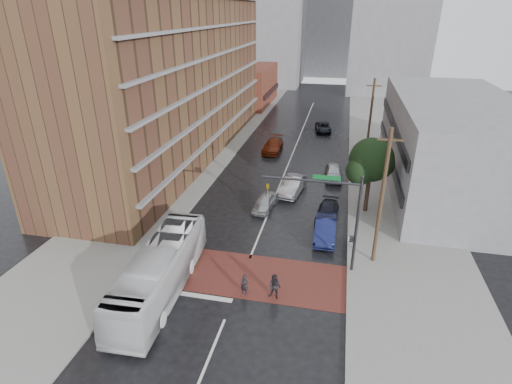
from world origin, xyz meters
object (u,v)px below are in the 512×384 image
at_px(car_travel_b, 293,185).
at_px(car_travel_c, 273,145).
at_px(pedestrian_b, 275,287).
at_px(car_parked_far, 333,172).
at_px(pedestrian_a, 244,285).
at_px(car_parked_near, 325,229).
at_px(transit_bus, 160,271).
at_px(car_travel_a, 264,202).
at_px(car_parked_mid, 327,212).
at_px(suv_travel, 323,127).

height_order(car_travel_b, car_travel_c, car_travel_b).
distance_m(pedestrian_b, car_parked_far, 20.99).
height_order(pedestrian_a, car_parked_near, car_parked_near).
distance_m(transit_bus, car_parked_near, 13.39).
relative_size(transit_bus, car_travel_c, 2.15).
bearing_deg(car_travel_b, car_travel_a, -108.00).
bearing_deg(car_travel_a, car_travel_c, 102.00).
bearing_deg(car_parked_far, car_parked_near, -95.50).
relative_size(car_travel_c, car_parked_far, 1.23).
bearing_deg(car_travel_b, car_parked_near, -56.43).
bearing_deg(pedestrian_a, car_travel_c, 100.61).
bearing_deg(car_parked_far, pedestrian_b, -102.53).
relative_size(car_parked_mid, car_parked_far, 0.99).
xyz_separation_m(pedestrian_b, car_parked_near, (2.66, 8.12, -0.10)).
bearing_deg(suv_travel, car_travel_b, -101.55).
relative_size(transit_bus, suv_travel, 2.39).
relative_size(car_travel_b, suv_travel, 1.03).
xyz_separation_m(pedestrian_b, car_parked_mid, (2.66, 11.45, -0.25)).
xyz_separation_m(pedestrian_a, car_travel_a, (-1.12, 12.09, -0.06)).
relative_size(transit_bus, car_parked_mid, 2.66).
bearing_deg(car_parked_far, car_parked_mid, -95.74).
bearing_deg(car_travel_a, pedestrian_b, -71.10).
bearing_deg(car_parked_near, suv_travel, 93.18).
distance_m(car_travel_a, car_parked_mid, 5.75).
relative_size(car_travel_b, car_parked_near, 1.06).
distance_m(car_travel_c, car_parked_near, 21.74).
bearing_deg(car_travel_a, car_parked_near, -29.73).
distance_m(pedestrian_a, car_travel_b, 16.17).
distance_m(pedestrian_a, car_travel_a, 12.14).
bearing_deg(car_parked_near, car_parked_far, 88.64).
relative_size(suv_travel, car_parked_mid, 1.11).
distance_m(suv_travel, car_parked_far, 18.37).
height_order(pedestrian_a, car_travel_b, car_travel_b).
relative_size(suv_travel, car_parked_far, 1.10).
xyz_separation_m(transit_bus, pedestrian_b, (7.24, 0.86, -0.72)).
distance_m(car_parked_mid, car_parked_far, 9.36).
bearing_deg(car_travel_a, transit_bus, -103.31).
height_order(pedestrian_a, suv_travel, pedestrian_a).
xyz_separation_m(car_parked_mid, car_parked_far, (0.15, 9.36, 0.12)).
relative_size(car_travel_a, car_parked_far, 0.90).
relative_size(car_travel_b, car_parked_mid, 1.15).
xyz_separation_m(pedestrian_b, suv_travel, (0.57, 39.03, -0.20)).
xyz_separation_m(transit_bus, car_parked_far, (10.04, 21.66, -0.85)).
height_order(car_travel_b, car_parked_far, car_travel_b).
xyz_separation_m(pedestrian_a, car_parked_far, (4.75, 20.86, 0.01)).
relative_size(car_parked_near, car_parked_mid, 1.09).
bearing_deg(pedestrian_b, car_travel_c, 114.05).
distance_m(pedestrian_a, car_parked_far, 21.39).
bearing_deg(car_travel_b, car_parked_far, 59.85).
bearing_deg(suv_travel, pedestrian_b, -98.45).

